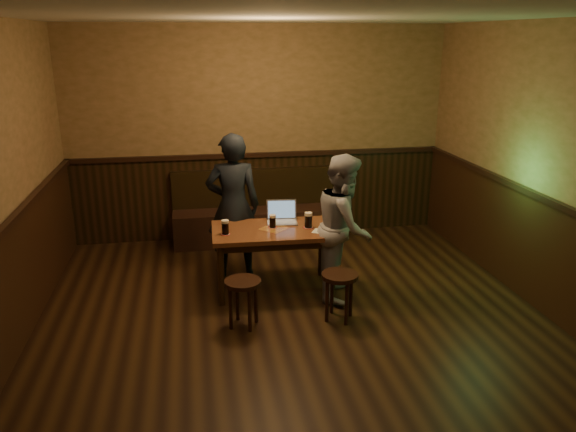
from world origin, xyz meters
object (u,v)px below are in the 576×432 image
(pint_mid, at_px, (273,221))
(person_suit, at_px, (233,206))
(pub_table, at_px, (274,237))
(stool_right, at_px, (340,283))
(pint_left, at_px, (225,227))
(pint_right, at_px, (308,220))
(stool_left, at_px, (243,290))
(laptop, at_px, (282,216))
(bench, at_px, (257,218))
(person_grey, at_px, (344,227))

(pint_mid, xyz_separation_m, person_suit, (-0.38, 0.44, 0.06))
(pub_table, bearing_deg, stool_right, -54.81)
(pint_left, distance_m, pint_right, 0.88)
(stool_left, xyz_separation_m, pint_mid, (0.40, 0.79, 0.39))
(pint_right, distance_m, laptop, 0.35)
(bench, relative_size, pint_left, 14.23)
(stool_left, bearing_deg, laptop, 61.29)
(pub_table, bearing_deg, stool_left, -116.80)
(stool_right, relative_size, pint_mid, 3.28)
(stool_left, bearing_deg, pub_table, 61.44)
(stool_left, height_order, pint_right, pint_right)
(pub_table, bearing_deg, pint_right, -3.02)
(stool_right, bearing_deg, pint_right, 101.36)
(bench, xyz_separation_m, pint_mid, (-0.01, -1.54, 0.46))
(pub_table, relative_size, pint_mid, 9.11)
(bench, xyz_separation_m, pint_right, (0.37, -1.60, 0.47))
(pub_table, bearing_deg, pint_left, -168.37)
(pub_table, xyz_separation_m, person_grey, (0.70, -0.25, 0.15))
(laptop, bearing_deg, stool_right, -62.49)
(person_grey, bearing_deg, stool_left, 133.87)
(stool_right, bearing_deg, pint_mid, 122.78)
(bench, distance_m, stool_left, 2.36)
(pub_table, distance_m, pint_mid, 0.17)
(bench, bearing_deg, pint_left, -107.28)
(stool_left, bearing_deg, person_grey, 24.64)
(laptop, relative_size, person_grey, 0.23)
(pint_left, height_order, pint_mid, pint_left)
(stool_left, distance_m, person_grey, 1.28)
(pint_mid, height_order, laptop, laptop)
(pint_mid, bearing_deg, person_suit, 130.61)
(stool_right, relative_size, pint_left, 3.08)
(pint_left, xyz_separation_m, person_suit, (0.13, 0.57, 0.05))
(pint_left, relative_size, laptop, 0.44)
(laptop, bearing_deg, person_suit, 159.07)
(laptop, bearing_deg, pint_mid, -119.35)
(stool_right, distance_m, pint_left, 1.30)
(stool_right, height_order, pint_left, pint_left)
(bench, bearing_deg, person_suit, -109.47)
(stool_left, distance_m, stool_right, 0.93)
(stool_right, relative_size, person_suit, 0.29)
(stool_right, bearing_deg, pub_table, 123.43)
(pub_table, distance_m, pint_left, 0.55)
(stool_right, xyz_separation_m, laptop, (-0.39, 1.00, 0.38))
(stool_left, height_order, stool_right, stool_right)
(pub_table, distance_m, stool_left, 0.89)
(stool_left, bearing_deg, pint_right, 43.04)
(bench, distance_m, pint_left, 1.80)
(pint_mid, height_order, pint_right, pint_right)
(pint_left, height_order, pint_right, pint_right)
(bench, height_order, pub_table, bench)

